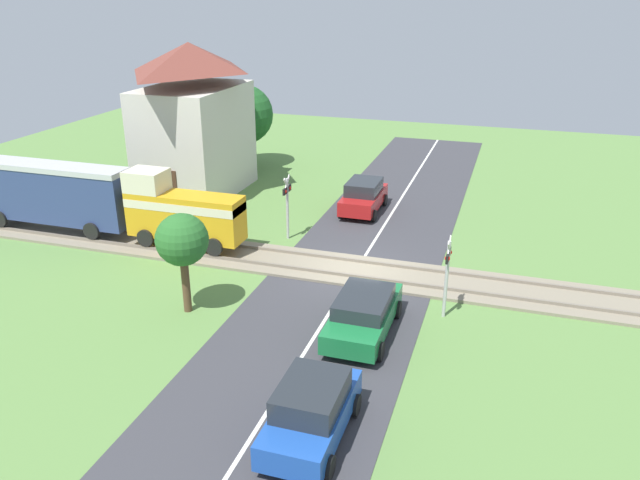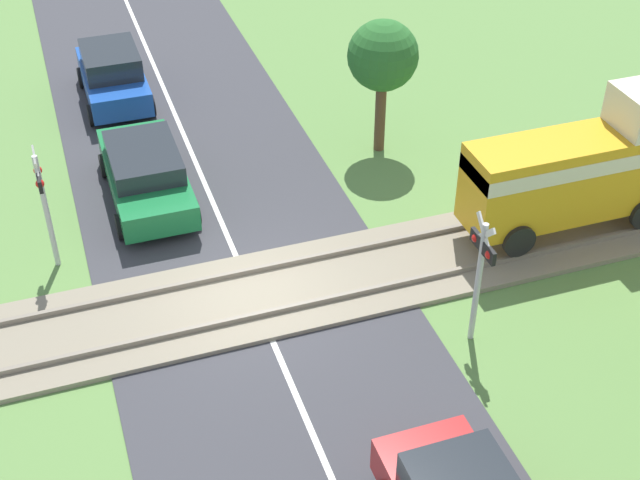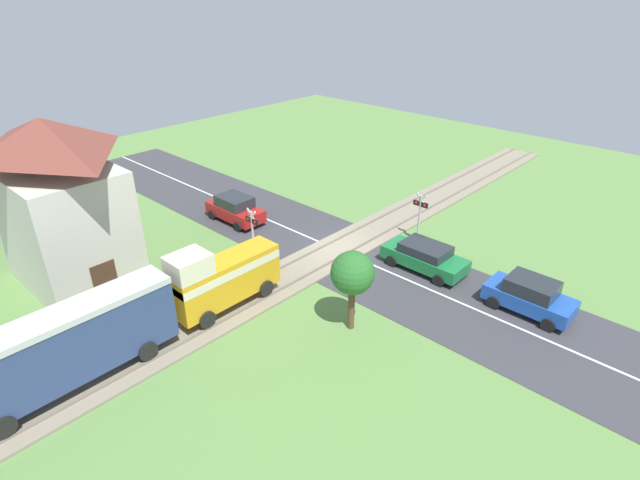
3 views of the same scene
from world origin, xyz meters
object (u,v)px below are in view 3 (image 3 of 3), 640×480
car_near_crossing (425,256)px  station_building (61,206)px  crossing_signal_west_approach (420,211)px  pedestrian_by_station (105,304)px  car_behind_queue (530,296)px  car_far_side (235,209)px  train (18,370)px  crossing_signal_east_approach (252,228)px

car_near_crossing → station_building: station_building is taller
crossing_signal_west_approach → pedestrian_by_station: (5.83, 15.30, -1.16)m
car_behind_queue → crossing_signal_west_approach: bearing=-18.0°
car_far_side → car_behind_queue: size_ratio=1.03×
car_near_crossing → car_behind_queue: 5.36m
car_far_side → crossing_signal_west_approach: 11.01m
train → car_near_crossing: 17.85m
crossing_signal_west_approach → crossing_signal_east_approach: size_ratio=1.00×
car_near_crossing → station_building: size_ratio=0.54×
car_far_side → crossing_signal_east_approach: bearing=152.3°
car_near_crossing → pedestrian_by_station: bearing=59.0°
train → crossing_signal_east_approach: train is taller
train → car_far_side: 16.04m
crossing_signal_east_approach → car_behind_queue: bearing=-157.0°
car_far_side → station_building: (0.40, 9.46, 3.04)m
car_far_side → station_building: bearing=87.6°
car_far_side → crossing_signal_west_approach: bearing=-151.4°
crossing_signal_east_approach → station_building: size_ratio=0.37×
car_near_crossing → car_behind_queue: bearing=180.0°
crossing_signal_west_approach → pedestrian_by_station: 16.42m
car_behind_queue → crossing_signal_east_approach: bearing=23.0°
car_near_crossing → pedestrian_by_station: 15.08m
car_near_crossing → station_building: (11.96, 12.34, 3.12)m
car_far_side → pedestrian_by_station: 10.74m
train → station_building: (7.47, -4.90, 1.97)m
train → crossing_signal_west_approach: size_ratio=7.34×
crossing_signal_east_approach → pedestrian_by_station: 7.80m
car_near_crossing → crossing_signal_east_approach: bearing=36.7°
train → crossing_signal_east_approach: 12.25m
car_near_crossing → crossing_signal_west_approach: size_ratio=1.46×
crossing_signal_east_approach → train: bearing=102.0°
car_behind_queue → station_building: 21.48m
train → crossing_signal_west_approach: bearing=-97.4°
car_far_side → pedestrian_by_station: bearing=110.7°
crossing_signal_east_approach → car_near_crossing: bearing=-143.3°
car_far_side → pedestrian_by_station: car_far_side is taller
train → car_near_crossing: (-4.49, -17.24, -1.14)m
train → car_far_side: bearing=-63.8°
car_far_side → car_behind_queue: (-16.92, -2.88, -0.01)m
car_behind_queue → crossing_signal_west_approach: size_ratio=1.28×
car_near_crossing → station_building: bearing=45.9°
car_behind_queue → crossing_signal_west_approach: crossing_signal_west_approach is taller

